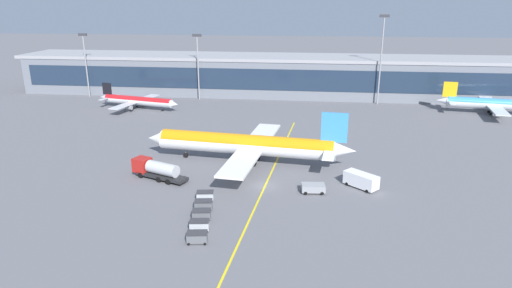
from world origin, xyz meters
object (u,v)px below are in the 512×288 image
object	(u,v)px
pushback_tug	(313,188)
baggage_cart_0	(197,237)
baggage_cart_1	(199,225)
lavatory_truck	(360,179)
baggage_cart_4	(205,196)
commuter_jet_far	(497,104)
commuter_jet_near	(138,101)
main_airliner	(247,144)
baggage_cart_2	(202,214)
fuel_tanker	(156,169)
baggage_cart_3	(203,204)

from	to	relation	value
pushback_tug	baggage_cart_0	size ratio (longest dim) A/B	1.41
baggage_cart_1	lavatory_truck	bearing A→B (deg)	37.24
baggage_cart_4	commuter_jet_far	bearing A→B (deg)	43.86
baggage_cart_4	commuter_jet_near	distance (m)	67.76
main_airliner	baggage_cart_2	xyz separation A→B (m)	(-3.10, -24.06, -2.91)
baggage_cart_2	baggage_cart_4	xyz separation A→B (m)	(-0.97, 6.33, 0.00)
fuel_tanker	baggage_cart_3	bearing A→B (deg)	-44.54
baggage_cart_1	baggage_cart_3	world-z (taller)	same
lavatory_truck	baggage_cart_3	xyz separation A→B (m)	(-24.20, -11.34, -0.64)
pushback_tug	lavatory_truck	bearing A→B (deg)	21.18
baggage_cart_3	baggage_cart_4	size ratio (longest dim) A/B	1.00
baggage_cart_2	commuter_jet_near	world-z (taller)	commuter_jet_near
baggage_cart_3	baggage_cart_4	world-z (taller)	same
pushback_tug	main_airliner	bearing A→B (deg)	135.13
main_airliner	baggage_cart_0	size ratio (longest dim) A/B	14.47
fuel_tanker	commuter_jet_near	world-z (taller)	commuter_jet_near
main_airliner	fuel_tanker	world-z (taller)	main_airliner
lavatory_truck	baggage_cart_0	world-z (taller)	lavatory_truck
baggage_cart_0	baggage_cart_1	xyz separation A→B (m)	(-0.48, 3.16, 0.00)
baggage_cart_4	baggage_cart_2	bearing A→B (deg)	-81.30
lavatory_truck	baggage_cart_2	distance (m)	27.81
fuel_tanker	baggage_cart_4	world-z (taller)	fuel_tanker
pushback_tug	baggage_cart_3	size ratio (longest dim) A/B	1.41
pushback_tug	baggage_cart_0	xyz separation A→B (m)	(-14.83, -17.75, -0.07)
baggage_cart_0	baggage_cart_4	bearing A→B (deg)	98.70
baggage_cart_0	commuter_jet_far	distance (m)	100.89
baggage_cart_2	baggage_cart_3	bearing A→B (deg)	98.70
pushback_tug	commuter_jet_near	world-z (taller)	commuter_jet_near
lavatory_truck	baggage_cart_1	xyz separation A→B (m)	(-23.24, -17.66, -0.64)
baggage_cart_1	baggage_cart_4	bearing A→B (deg)	98.70
baggage_cart_1	baggage_cart_3	bearing A→B (deg)	98.70
pushback_tug	commuter_jet_near	distance (m)	73.74
main_airliner	pushback_tug	size ratio (longest dim) A/B	10.27
lavatory_truck	baggage_cart_4	world-z (taller)	lavatory_truck
lavatory_truck	commuter_jet_near	distance (m)	77.35
main_airliner	commuter_jet_near	world-z (taller)	main_airliner
baggage_cart_0	baggage_cart_3	distance (m)	9.60
pushback_tug	commuter_jet_near	xyz separation A→B (m)	(-50.71, 53.51, 1.59)
baggage_cart_0	commuter_jet_near	bearing A→B (deg)	116.73
main_airliner	commuter_jet_near	bearing A→B (deg)	132.92
baggage_cart_2	baggage_cart_3	xyz separation A→B (m)	(-0.48, 3.16, 0.00)
main_airliner	commuter_jet_far	xyz separation A→B (m)	(62.96, 46.67, -0.78)
pushback_tug	baggage_cart_3	bearing A→B (deg)	-153.08
main_airliner	pushback_tug	bearing A→B (deg)	-44.87
fuel_tanker	baggage_cart_1	distance (m)	21.07
baggage_cart_2	fuel_tanker	bearing A→B (deg)	129.43
main_airliner	baggage_cart_3	size ratio (longest dim) A/B	14.47
baggage_cart_3	baggage_cart_0	bearing A→B (deg)	-81.30
pushback_tug	baggage_cart_4	size ratio (longest dim) A/B	1.41
baggage_cart_0	baggage_cart_2	xyz separation A→B (m)	(-0.97, 6.33, 0.00)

